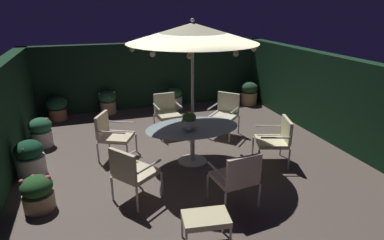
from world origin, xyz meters
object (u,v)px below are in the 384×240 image
potted_plant_front_corner (38,193)px  patio_chair_southwest (112,133)px  patio_chair_northeast (237,176)px  patio_chair_southeast (225,111)px  patio_umbrella (192,33)px  potted_plant_back_left (108,101)px  patio_dining_table (192,133)px  potted_plant_right_far (57,107)px  patio_chair_south (167,111)px  ottoman_footrest (206,220)px  patio_chair_north (132,171)px  patio_chair_east (277,137)px  potted_plant_left_far (174,98)px  centerpiece_planter (189,120)px  potted_plant_back_right (30,158)px  potted_plant_back_center (41,131)px  potted_plant_left_near (249,93)px

potted_plant_front_corner → patio_chair_southwest: bearing=49.8°
patio_chair_northeast → patio_chair_southeast: bearing=69.9°
patio_umbrella → potted_plant_back_left: (-1.37, 3.60, -2.13)m
patio_dining_table → potted_plant_right_far: 4.43m
patio_chair_northeast → patio_chair_south: size_ratio=0.97×
ottoman_footrest → potted_plant_right_far: size_ratio=1.00×
patio_umbrella → potted_plant_back_left: size_ratio=4.08×
patio_umbrella → patio_chair_southwest: (-1.48, 0.72, -1.96)m
potted_plant_front_corner → potted_plant_right_far: bearing=90.0°
patio_chair_north → patio_chair_southeast: bearing=40.3°
patio_chair_east → patio_chair_south: 2.71m
patio_chair_east → potted_plant_back_left: size_ratio=1.35×
patio_chair_east → ottoman_footrest: size_ratio=1.42×
patio_chair_east → potted_plant_left_far: 4.08m
patio_chair_south → potted_plant_right_far: 3.20m
potted_plant_left_far → patio_chair_east: bearing=-75.8°
centerpiece_planter → patio_chair_north: bearing=-145.7°
patio_chair_north → patio_chair_east: 2.91m
patio_umbrella → patio_chair_northeast: size_ratio=2.93×
patio_chair_east → ottoman_footrest: (-2.11, -1.76, -0.15)m
patio_chair_northeast → patio_chair_north: bearing=156.5°
patio_chair_north → potted_plant_right_far: (-1.40, 4.47, -0.20)m
potted_plant_back_right → patio_dining_table: bearing=-8.3°
patio_chair_north → potted_plant_front_corner: (-1.40, 0.23, -0.26)m
ottoman_footrest → potted_plant_front_corner: size_ratio=1.16×
patio_chair_southwest → potted_plant_right_far: patio_chair_southwest is taller
potted_plant_front_corner → patio_umbrella: bearing=15.4°
potted_plant_back_left → potted_plant_left_far: (1.92, -0.15, -0.05)m
potted_plant_back_center → patio_chair_northeast: bearing=-47.5°
patio_chair_south → ottoman_footrest: patio_chair_south is taller
potted_plant_back_right → potted_plant_right_far: (0.25, 3.06, 0.01)m
patio_umbrella → patio_chair_southeast: bearing=43.8°
potted_plant_back_left → potted_plant_back_right: size_ratio=1.00×
patio_chair_southeast → potted_plant_back_left: bearing=136.1°
potted_plant_front_corner → potted_plant_left_far: (3.27, 4.20, 0.03)m
ottoman_footrest → potted_plant_left_far: size_ratio=1.01×
patio_chair_east → potted_plant_back_right: bearing=168.3°
potted_plant_front_corner → patio_chair_east: bearing=3.3°
patio_umbrella → potted_plant_left_near: patio_umbrella is taller
patio_chair_southeast → centerpiece_planter: bearing=-135.0°
potted_plant_right_far → patio_chair_east: bearing=-43.1°
potted_plant_back_left → potted_plant_right_far: 1.35m
potted_plant_right_far → potted_plant_back_left: bearing=4.6°
potted_plant_left_near → potted_plant_back_right: bearing=-155.0°
potted_plant_right_far → patio_chair_south: bearing=-35.7°
potted_plant_back_left → patio_chair_northeast: bearing=-73.5°
patio_dining_table → patio_chair_northeast: bearing=-83.8°
potted_plant_back_right → potted_plant_left_near: bearing=25.0°
patio_umbrella → potted_plant_front_corner: (-2.71, -0.75, -2.21)m
potted_plant_back_center → potted_plant_back_left: size_ratio=0.97×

